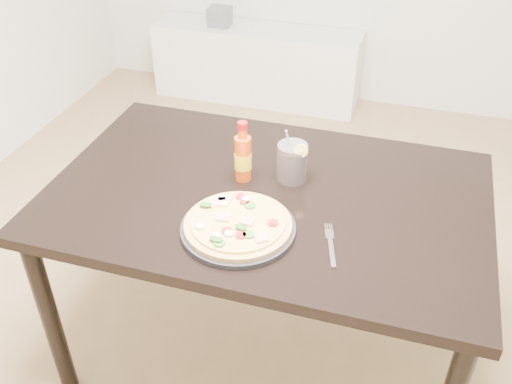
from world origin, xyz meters
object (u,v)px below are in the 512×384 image
(media_console, at_px, (257,64))
(dining_table, at_px, (267,212))
(fork, at_px, (331,243))
(pizza, at_px, (238,223))
(plate, at_px, (238,229))
(hot_sauce_bottle, at_px, (243,157))
(cola_cup, at_px, (292,163))

(media_console, bearing_deg, dining_table, -72.23)
(fork, bearing_deg, pizza, 168.53)
(plate, bearing_deg, pizza, 175.90)
(hot_sauce_bottle, height_order, cola_cup, hot_sauce_bottle)
(pizza, xyz_separation_m, fork, (0.27, 0.02, -0.02))
(plate, xyz_separation_m, hot_sauce_bottle, (-0.07, 0.26, 0.08))
(cola_cup, height_order, fork, cola_cup)
(plate, distance_m, pizza, 0.02)
(dining_table, height_order, pizza, pizza)
(fork, bearing_deg, hot_sauce_bottle, 128.78)
(dining_table, xyz_separation_m, fork, (0.25, -0.20, 0.09))
(pizza, xyz_separation_m, media_console, (-0.65, 2.32, -0.53))
(cola_cup, height_order, media_console, cola_cup)
(plate, bearing_deg, fork, 4.20)
(dining_table, distance_m, plate, 0.24)
(pizza, relative_size, hot_sauce_bottle, 1.49)
(fork, bearing_deg, media_console, 96.16)
(plate, height_order, fork, plate)
(pizza, bearing_deg, media_console, 105.59)
(dining_table, height_order, media_console, dining_table)
(plate, height_order, media_console, plate)
(cola_cup, xyz_separation_m, media_console, (-0.73, 2.01, -0.56))
(plate, distance_m, hot_sauce_bottle, 0.28)
(media_console, bearing_deg, plate, -74.38)
(hot_sauce_bottle, relative_size, fork, 1.14)
(dining_table, distance_m, hot_sauce_bottle, 0.20)
(pizza, distance_m, fork, 0.27)
(cola_cup, relative_size, media_console, 0.13)
(pizza, distance_m, hot_sauce_bottle, 0.28)
(dining_table, xyz_separation_m, media_console, (-0.67, 2.10, -0.42))
(cola_cup, relative_size, fork, 1.01)
(dining_table, relative_size, media_console, 1.00)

